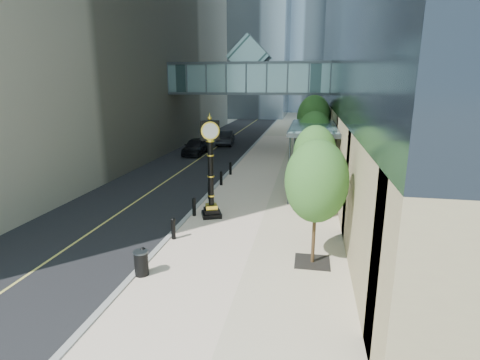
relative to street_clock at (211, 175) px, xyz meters
name	(u,v)px	position (x,y,z in m)	size (l,w,h in m)	color
ground	(206,295)	(1.74, -7.45, -2.39)	(320.00, 320.00, 0.00)	gray
road	(234,135)	(-5.26, 32.55, -2.38)	(8.00, 180.00, 0.02)	black
sidewalk	(292,137)	(2.74, 32.55, -2.36)	(8.00, 180.00, 0.06)	beige
curb	(263,136)	(-1.26, 32.55, -2.35)	(0.25, 180.00, 0.07)	gray
distant_tower_c	(286,1)	(-4.26, 112.55, 30.11)	(22.00, 22.00, 65.00)	silver
skywalk	(249,76)	(-1.26, 20.55, 5.32)	(17.00, 4.20, 5.80)	slate
entrance_canopy	(313,128)	(5.22, 6.55, 1.80)	(3.00, 8.00, 4.38)	#383F44
bollard_row	(202,199)	(-0.96, 1.55, -1.88)	(0.20, 16.20, 0.90)	black
street_trees	(314,129)	(5.34, 10.26, 1.31)	(2.93, 28.56, 6.02)	black
street_clock	(211,175)	(0.00, 0.00, 0.00)	(1.31, 1.31, 5.37)	black
trash_bin	(141,264)	(-0.96, -6.65, -1.88)	(0.52, 0.52, 0.90)	black
pedestrian	(319,203)	(5.68, 0.54, -1.42)	(0.67, 0.44, 1.82)	beige
car_near	(196,146)	(-6.27, 17.61, -1.55)	(1.94, 4.82, 1.64)	black
car_far	(226,137)	(-4.66, 24.39, -1.55)	(1.74, 5.00, 1.65)	#222327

